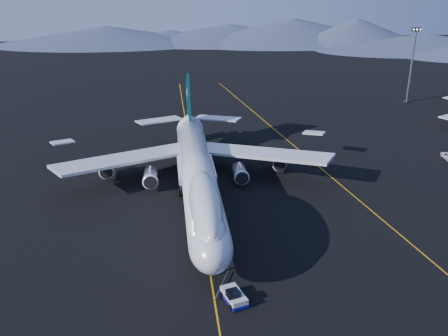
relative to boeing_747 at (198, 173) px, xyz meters
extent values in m
plane|color=black|center=(0.00, -0.03, -5.81)|extent=(500.00, 500.00, 0.00)
cube|color=#D5970C|center=(0.00, -0.03, -5.80)|extent=(0.25, 220.00, 0.01)
cube|color=#D5970C|center=(30.00, 9.97, -5.80)|extent=(28.08, 198.09, 0.01)
cone|color=#454E6A|center=(-40.81, 231.40, 0.19)|extent=(100.00, 100.00, 12.00)
cone|color=#454E6A|center=(36.76, 232.07, 0.19)|extent=(100.00, 100.00, 12.00)
cone|color=#454E6A|center=(110.33, 207.46, 0.19)|extent=(100.00, 100.00, 12.00)
cylinder|color=silver|center=(0.00, -0.03, -0.21)|extent=(6.50, 56.00, 6.50)
ellipsoid|color=silver|center=(0.00, -28.03, -0.21)|extent=(6.50, 10.40, 6.50)
ellipsoid|color=silver|center=(0.00, -18.53, 2.29)|extent=(5.13, 25.16, 5.85)
cube|color=black|center=(0.00, -30.03, 0.99)|extent=(3.60, 1.61, 1.29)
cone|color=silver|center=(0.00, 32.97, 0.59)|extent=(6.50, 12.00, 6.50)
cube|color=#043A3B|center=(0.00, 0.97, -1.11)|extent=(6.24, 60.00, 1.10)
cube|color=silver|center=(0.00, 5.47, -1.31)|extent=(7.50, 13.00, 1.60)
cube|color=silver|center=(-14.50, 11.47, -0.61)|extent=(30.62, 23.28, 2.83)
cube|color=silver|center=(14.50, 11.47, -0.61)|extent=(30.62, 23.28, 2.83)
cylinder|color=slate|center=(-9.50, 7.47, -3.41)|extent=(2.90, 5.50, 2.90)
cylinder|color=slate|center=(-19.00, 13.97, -3.41)|extent=(2.90, 5.50, 2.90)
cylinder|color=slate|center=(9.50, 7.47, -3.41)|extent=(2.90, 5.50, 2.90)
cylinder|color=slate|center=(19.00, 13.97, -3.41)|extent=(2.90, 5.50, 2.90)
cube|color=#043A3B|center=(0.00, 31.97, 5.59)|extent=(0.55, 14.11, 15.94)
cube|color=silver|center=(-7.50, 34.47, 0.99)|extent=(12.39, 9.47, 0.98)
cube|color=silver|center=(7.50, 34.47, 0.99)|extent=(12.39, 9.47, 0.98)
cylinder|color=black|center=(0.00, -26.53, -5.26)|extent=(0.90, 1.10, 1.10)
cube|color=silver|center=(2.68, -33.32, -5.03)|extent=(3.52, 5.04, 1.14)
cube|color=navy|center=(2.68, -33.32, -5.45)|extent=(3.68, 5.27, 0.52)
cube|color=black|center=(2.68, -33.32, -4.20)|extent=(2.08, 2.08, 0.94)
cylinder|color=black|center=(77.56, 70.75, -5.62)|extent=(2.33, 2.33, 0.39)
cylinder|color=slate|center=(77.56, 70.75, 6.30)|extent=(0.68, 0.68, 24.22)
cube|color=black|center=(77.56, 70.75, 18.70)|extent=(3.10, 0.78, 1.16)
camera|label=1|loc=(-5.42, -90.38, 37.18)|focal=40.00mm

